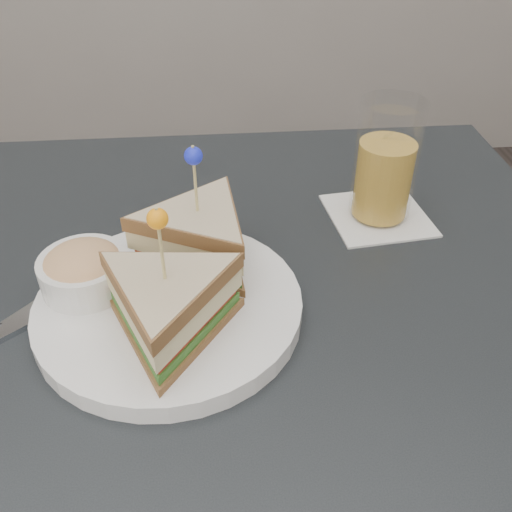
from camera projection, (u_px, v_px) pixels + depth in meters
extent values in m
cube|color=black|center=(247.00, 311.00, 0.60)|extent=(0.80, 0.80, 0.03)
cylinder|color=black|center=(52.00, 341.00, 1.08)|extent=(0.04, 0.04, 0.72)
cylinder|color=black|center=(412.00, 319.00, 1.13)|extent=(0.04, 0.04, 0.72)
cylinder|color=white|center=(169.00, 309.00, 0.57)|extent=(0.35, 0.35, 0.02)
cylinder|color=white|center=(169.00, 301.00, 0.57)|extent=(0.35, 0.35, 0.00)
cylinder|color=#E1CF81|center=(161.00, 251.00, 0.47)|extent=(0.00, 0.00, 0.08)
sphere|color=orange|center=(157.00, 219.00, 0.45)|extent=(0.02, 0.02, 0.02)
cylinder|color=#E1CF81|center=(196.00, 185.00, 0.55)|extent=(0.00, 0.00, 0.08)
sphere|color=#1C28D3|center=(193.00, 156.00, 0.54)|extent=(0.02, 0.02, 0.02)
cylinder|color=white|center=(85.00, 275.00, 0.57)|extent=(0.12, 0.12, 0.04)
ellipsoid|color=#E0B772|center=(82.00, 264.00, 0.56)|extent=(0.10, 0.10, 0.04)
cube|color=silver|center=(60.00, 291.00, 0.60)|extent=(0.10, 0.11, 0.00)
cube|color=silver|center=(121.00, 250.00, 0.66)|extent=(0.04, 0.03, 0.00)
cube|color=silver|center=(33.00, 318.00, 0.57)|extent=(0.10, 0.08, 0.01)
cube|color=silver|center=(127.00, 268.00, 0.63)|extent=(0.12, 0.10, 0.00)
cylinder|color=silver|center=(176.00, 243.00, 0.66)|extent=(0.03, 0.03, 0.00)
cube|color=white|center=(378.00, 215.00, 0.72)|extent=(0.13, 0.13, 0.00)
cylinder|color=gold|center=(383.00, 179.00, 0.69)|extent=(0.07, 0.07, 0.09)
cylinder|color=white|center=(386.00, 162.00, 0.67)|extent=(0.08, 0.08, 0.15)
cube|color=white|center=(394.00, 143.00, 0.67)|extent=(0.02, 0.02, 0.02)
cube|color=white|center=(380.00, 153.00, 0.66)|extent=(0.02, 0.02, 0.02)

